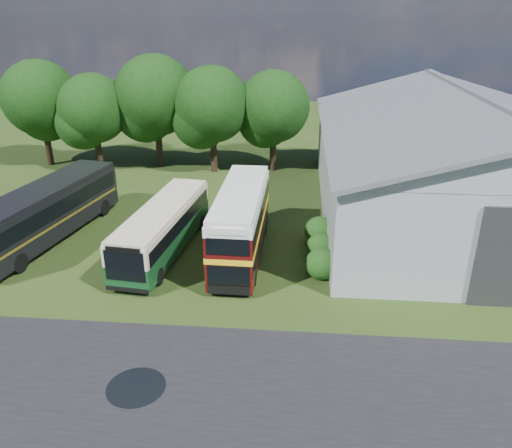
# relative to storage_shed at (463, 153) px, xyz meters

# --- Properties ---
(ground) EXTENTS (120.00, 120.00, 0.00)m
(ground) POSITION_rel_storage_shed_xyz_m (-15.00, -15.98, -4.17)
(ground) COLOR #233811
(ground) RESTS_ON ground
(asphalt_road) EXTENTS (60.00, 8.00, 0.02)m
(asphalt_road) POSITION_rel_storage_shed_xyz_m (-12.00, -18.98, -4.17)
(asphalt_road) COLOR black
(asphalt_road) RESTS_ON ground
(puddle) EXTENTS (2.20, 2.20, 0.01)m
(puddle) POSITION_rel_storage_shed_xyz_m (-16.50, -18.98, -4.17)
(puddle) COLOR black
(puddle) RESTS_ON ground
(storage_shed) EXTENTS (18.80, 24.80, 8.15)m
(storage_shed) POSITION_rel_storage_shed_xyz_m (0.00, 0.00, 0.00)
(storage_shed) COLOR gray
(storage_shed) RESTS_ON ground
(tree_left_a) EXTENTS (6.46, 6.46, 9.12)m
(tree_left_a) POSITION_rel_storage_shed_xyz_m (-33.00, 8.52, 1.71)
(tree_left_a) COLOR black
(tree_left_a) RESTS_ON ground
(tree_left_b) EXTENTS (5.78, 5.78, 8.16)m
(tree_left_b) POSITION_rel_storage_shed_xyz_m (-28.00, 7.52, 1.09)
(tree_left_b) COLOR black
(tree_left_b) RESTS_ON ground
(tree_mid) EXTENTS (6.80, 6.80, 9.60)m
(tree_mid) POSITION_rel_storage_shed_xyz_m (-23.00, 8.82, 2.02)
(tree_mid) COLOR black
(tree_mid) RESTS_ON ground
(tree_right_a) EXTENTS (6.26, 6.26, 8.83)m
(tree_right_a) POSITION_rel_storage_shed_xyz_m (-18.00, 7.82, 1.52)
(tree_right_a) COLOR black
(tree_right_a) RESTS_ON ground
(tree_right_b) EXTENTS (5.98, 5.98, 8.45)m
(tree_right_b) POSITION_rel_storage_shed_xyz_m (-13.00, 8.62, 1.27)
(tree_right_b) COLOR black
(tree_right_b) RESTS_ON ground
(shrub_front) EXTENTS (1.70, 1.70, 1.70)m
(shrub_front) POSITION_rel_storage_shed_xyz_m (-9.40, -9.98, -4.17)
(shrub_front) COLOR #194714
(shrub_front) RESTS_ON ground
(shrub_mid) EXTENTS (1.60, 1.60, 1.60)m
(shrub_mid) POSITION_rel_storage_shed_xyz_m (-9.40, -7.98, -4.17)
(shrub_mid) COLOR #194714
(shrub_mid) RESTS_ON ground
(shrub_back) EXTENTS (1.80, 1.80, 1.80)m
(shrub_back) POSITION_rel_storage_shed_xyz_m (-9.40, -5.98, -4.17)
(shrub_back) COLOR #194714
(shrub_back) RESTS_ON ground
(bus_green_single) EXTENTS (3.44, 10.30, 2.79)m
(bus_green_single) POSITION_rel_storage_shed_xyz_m (-18.28, -7.84, -2.68)
(bus_green_single) COLOR black
(bus_green_single) RESTS_ON ground
(bus_maroon_double) EXTENTS (2.51, 9.30, 3.98)m
(bus_maroon_double) POSITION_rel_storage_shed_xyz_m (-13.84, -7.99, -2.18)
(bus_maroon_double) COLOR black
(bus_maroon_double) RESTS_ON ground
(bus_dark_single) EXTENTS (4.83, 12.09, 3.25)m
(bus_dark_single) POSITION_rel_storage_shed_xyz_m (-25.77, -6.56, -2.44)
(bus_dark_single) COLOR black
(bus_dark_single) RESTS_ON ground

